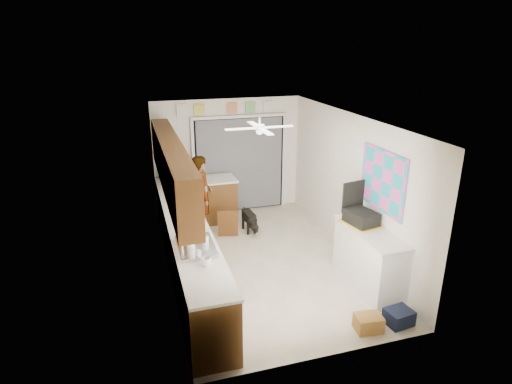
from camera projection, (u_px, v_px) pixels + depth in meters
floor at (263, 261)px, 7.50m from camera, size 5.00×5.00×0.00m
ceiling at (263, 119)px, 6.65m from camera, size 5.00×5.00×0.00m
wall_back at (228, 157)px, 9.33m from camera, size 3.20×0.00×3.20m
wall_front at (330, 267)px, 4.82m from camera, size 3.20×0.00×3.20m
wall_left at (165, 204)px, 6.64m from camera, size 0.00×5.00×5.00m
wall_right at (350, 185)px, 7.51m from camera, size 0.00×5.00×5.00m
left_base_cabinets at (187, 248)px, 6.99m from camera, size 0.60×4.80×0.90m
left_countertop at (186, 221)px, 6.83m from camera, size 0.62×4.80×0.04m
upper_cabinets at (172, 166)px, 6.68m from camera, size 0.32×4.00×0.80m
sink_basin at (196, 247)px, 5.92m from camera, size 0.50×0.76×0.06m
faucet at (182, 243)px, 5.84m from camera, size 0.03×0.03×0.22m
peninsula_base at (211, 201)px, 9.01m from camera, size 1.00×0.60×0.90m
peninsula_top at (211, 180)px, 8.85m from camera, size 1.04×0.64×0.04m
back_opening_recess at (240, 165)px, 9.43m from camera, size 2.00×0.06×2.10m
curtain_panel at (240, 165)px, 9.40m from camera, size 1.90×0.03×2.05m
door_trim_left at (194, 169)px, 9.13m from camera, size 0.06×0.04×2.10m
door_trim_right at (284, 162)px, 9.68m from camera, size 0.06×0.04×2.10m
door_trim_head at (240, 117)px, 9.04m from camera, size 2.10×0.04×0.06m
header_frame_0 at (199, 110)px, 8.78m from camera, size 0.22×0.02×0.22m
header_frame_2 at (232, 108)px, 8.97m from camera, size 0.22×0.02×0.22m
header_frame_3 at (250, 107)px, 9.08m from camera, size 0.22×0.02×0.22m
header_frame_4 at (268, 107)px, 9.19m from camera, size 0.22×0.02×0.22m
route66_sign at (182, 110)px, 8.69m from camera, size 0.22×0.02×0.26m
right_counter_base at (369, 259)px, 6.63m from camera, size 0.50×1.40×0.90m
right_counter_top at (371, 232)px, 6.47m from camera, size 0.54×1.44×0.04m
abstract_painting at (382, 181)px, 6.47m from camera, size 0.03×1.15×0.95m
ceiling_fan at (260, 128)px, 6.89m from camera, size 1.14×1.14×0.24m
microwave at (173, 171)px, 8.81m from camera, size 0.54×0.69×0.34m
cup at (206, 262)px, 5.45m from camera, size 0.18×0.18×0.11m
jar_a at (205, 241)px, 5.97m from camera, size 0.10×0.10×0.14m
jar_b at (198, 254)px, 5.63m from camera, size 0.08×0.08×0.12m
paper_towel_roll at (191, 241)px, 5.86m from camera, size 0.13×0.13×0.24m
suitcase at (361, 217)px, 6.67m from camera, size 0.45×0.55×0.21m
suitcase_rim at (361, 224)px, 6.71m from camera, size 0.54×0.65×0.02m
suitcase_lid at (353, 196)px, 6.85m from camera, size 0.42×0.11×0.50m
cardboard_box at (368, 323)px, 5.69m from camera, size 0.38×0.30×0.22m
navy_crate at (399, 317)px, 5.82m from camera, size 0.38×0.33×0.21m
cabinet_door_panel at (228, 224)px, 8.28m from camera, size 0.42×0.25×0.58m
man at (202, 195)px, 8.32m from camera, size 0.41×0.60×1.60m
dog at (249, 221)px, 8.59m from camera, size 0.30×0.60×0.46m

